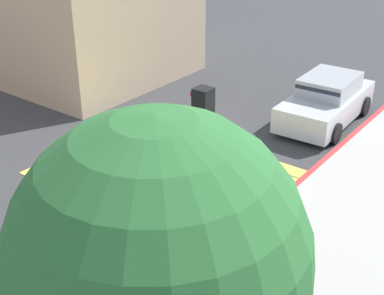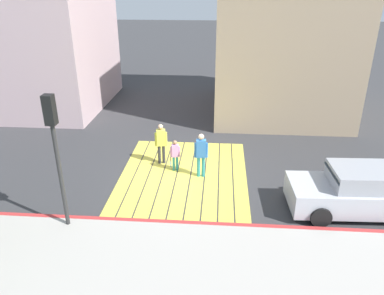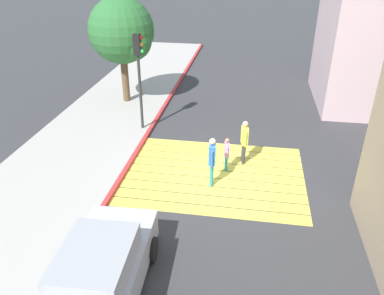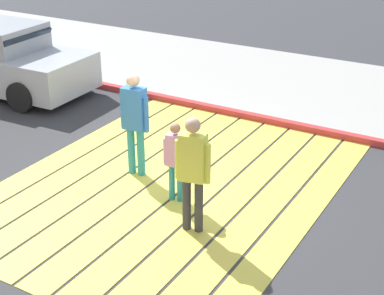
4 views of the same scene
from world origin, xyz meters
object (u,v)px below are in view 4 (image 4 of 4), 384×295
object	(u,v)px
pedestrian_adult_trailing	(193,167)
pedestrian_child_with_racket	(176,158)
car_parked_near_curb	(1,60)
pedestrian_adult_lead	(135,117)

from	to	relation	value
pedestrian_adult_trailing	pedestrian_child_with_racket	bearing A→B (deg)	-132.93
car_parked_near_curb	pedestrian_adult_trailing	xyz separation A→B (m)	(2.98, 6.89, 0.28)
pedestrian_adult_lead	pedestrian_child_with_racket	xyz separation A→B (m)	(0.42, 1.05, -0.30)
pedestrian_adult_lead	pedestrian_child_with_racket	distance (m)	1.17
car_parked_near_curb	pedestrian_adult_trailing	size ratio (longest dim) A/B	2.52
car_parked_near_curb	pedestrian_child_with_racket	bearing A→B (deg)	69.10
pedestrian_child_with_racket	car_parked_near_curb	bearing A→B (deg)	-110.90
car_parked_near_curb	pedestrian_adult_lead	world-z (taller)	pedestrian_adult_lead
car_parked_near_curb	pedestrian_child_with_racket	world-z (taller)	car_parked_near_curb
car_parked_near_curb	pedestrian_adult_lead	bearing A→B (deg)	69.29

